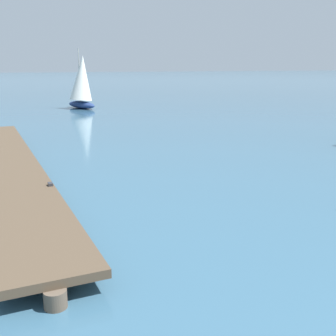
% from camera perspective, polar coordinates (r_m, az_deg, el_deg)
% --- Properties ---
extents(floating_dock, '(2.71, 17.98, 0.53)m').
position_cam_1_polar(floating_dock, '(15.20, -20.62, 0.49)').
color(floating_dock, brown).
rests_on(floating_dock, ground).
extents(distant_sailboat, '(2.71, 3.81, 4.87)m').
position_cam_1_polar(distant_sailboat, '(36.40, -11.54, 11.23)').
color(distant_sailboat, navy).
rests_on(distant_sailboat, ground).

